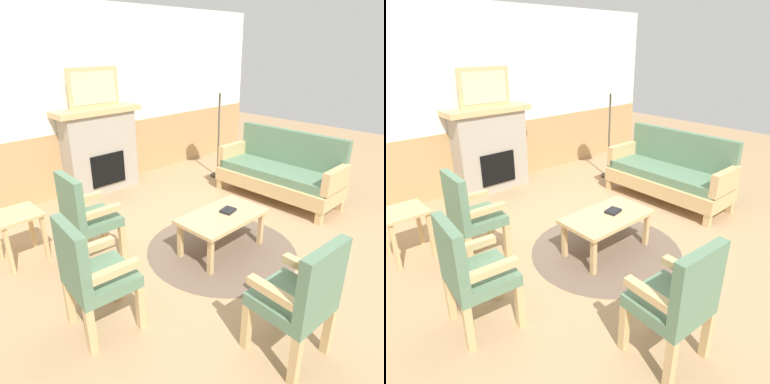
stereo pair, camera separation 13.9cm
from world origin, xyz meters
TOP-DOWN VIEW (x-y plane):
  - ground_plane at (0.00, 0.00)m, footprint 14.00×14.00m
  - wall_back at (0.00, 2.60)m, footprint 7.20×0.14m
  - fireplace at (0.00, 2.35)m, footprint 1.30×0.44m
  - framed_picture at (0.00, 2.35)m, footprint 0.80×0.04m
  - couch at (1.68, 0.23)m, footprint 0.70×1.80m
  - coffee_table at (-0.02, -0.14)m, footprint 0.96×0.56m
  - round_rug at (-0.02, -0.14)m, footprint 1.67×1.67m
  - book_on_table at (0.08, -0.14)m, footprint 0.18×0.15m
  - armchair_near_fireplace at (-1.62, -0.22)m, footprint 0.52×0.52m
  - armchair_by_window_left at (-1.17, 0.71)m, footprint 0.51×0.51m
  - armchair_front_left at (-0.73, -1.47)m, footprint 0.51×0.51m
  - side_table at (-1.67, 1.21)m, footprint 0.44×0.44m
  - floor_lamp_by_couch at (1.74, 1.49)m, footprint 0.36×0.36m

SIDE VIEW (x-z plane):
  - ground_plane at x=0.00m, z-range 0.00..0.00m
  - round_rug at x=-0.02m, z-range 0.00..0.01m
  - coffee_table at x=-0.02m, z-range 0.17..0.61m
  - couch at x=1.68m, z-range -0.09..0.89m
  - side_table at x=-1.67m, z-range 0.16..0.71m
  - book_on_table at x=0.08m, z-range 0.44..0.47m
  - armchair_near_fireplace at x=-1.62m, z-range 0.05..1.03m
  - armchair_by_window_left at x=-1.17m, z-range 0.05..1.03m
  - armchair_front_left at x=-0.73m, z-range 0.05..1.03m
  - fireplace at x=0.00m, z-range 0.01..1.29m
  - wall_back at x=0.00m, z-range -0.04..2.66m
  - floor_lamp_by_couch at x=1.74m, z-range 0.61..2.29m
  - framed_picture at x=0.00m, z-range 1.28..1.84m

